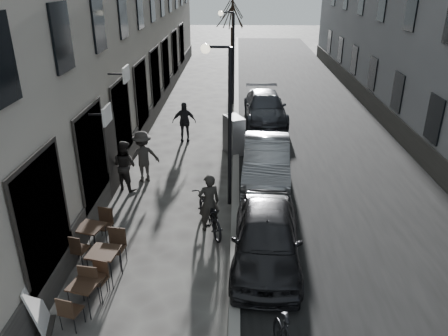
{
  "coord_description": "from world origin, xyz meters",
  "views": [
    {
      "loc": [
        0.18,
        -6.56,
        6.88
      ],
      "look_at": [
        -0.14,
        4.82,
        1.8
      ],
      "focal_mm": 35.0,
      "sensor_mm": 36.0,
      "label": 1
    }
  ],
  "objects_px": {
    "tree_far": "(233,7)",
    "pedestrian_near": "(125,165)",
    "bistro_set_a": "(85,294)",
    "car_near": "(267,237)",
    "bistro_set_c": "(91,237)",
    "pedestrian_mid": "(143,157)",
    "streetlamp_near": "(224,110)",
    "sign_board": "(38,311)",
    "bicycle": "(209,213)",
    "streetlamp_far": "(230,48)",
    "pedestrian_far": "(184,122)",
    "bistro_set_b": "(105,263)",
    "utility_cabinet": "(234,135)",
    "car_far": "(265,107)",
    "tree_near": "(232,14)",
    "car_mid": "(266,161)"
  },
  "relations": [
    {
      "from": "streetlamp_near",
      "to": "utility_cabinet",
      "type": "bearing_deg",
      "value": 86.51
    },
    {
      "from": "tree_near",
      "to": "bistro_set_a",
      "type": "distance_m",
      "value": 20.69
    },
    {
      "from": "tree_far",
      "to": "car_near",
      "type": "bearing_deg",
      "value": -87.38
    },
    {
      "from": "tree_far",
      "to": "utility_cabinet",
      "type": "relative_size",
      "value": 3.64
    },
    {
      "from": "bistro_set_c",
      "to": "bicycle",
      "type": "xyz_separation_m",
      "value": [
        3.07,
        1.24,
        0.05
      ]
    },
    {
      "from": "bistro_set_c",
      "to": "car_near",
      "type": "height_order",
      "value": "car_near"
    },
    {
      "from": "bistro_set_a",
      "to": "bistro_set_c",
      "type": "height_order",
      "value": "bistro_set_c"
    },
    {
      "from": "bistro_set_a",
      "to": "bicycle",
      "type": "distance_m",
      "value": 4.28
    },
    {
      "from": "tree_far",
      "to": "pedestrian_mid",
      "type": "relative_size",
      "value": 3.03
    },
    {
      "from": "bistro_set_c",
      "to": "car_near",
      "type": "distance_m",
      "value": 4.64
    },
    {
      "from": "sign_board",
      "to": "pedestrian_mid",
      "type": "height_order",
      "value": "pedestrian_mid"
    },
    {
      "from": "bicycle",
      "to": "pedestrian_far",
      "type": "distance_m",
      "value": 7.57
    },
    {
      "from": "tree_far",
      "to": "car_far",
      "type": "distance_m",
      "value": 12.89
    },
    {
      "from": "utility_cabinet",
      "to": "streetlamp_near",
      "type": "bearing_deg",
      "value": -118.19
    },
    {
      "from": "bicycle",
      "to": "pedestrian_mid",
      "type": "height_order",
      "value": "pedestrian_mid"
    },
    {
      "from": "streetlamp_far",
      "to": "bistro_set_a",
      "type": "distance_m",
      "value": 17.49
    },
    {
      "from": "streetlamp_near",
      "to": "pedestrian_near",
      "type": "xyz_separation_m",
      "value": [
        -3.43,
        0.98,
        -2.28
      ]
    },
    {
      "from": "streetlamp_far",
      "to": "car_mid",
      "type": "bearing_deg",
      "value": -81.8
    },
    {
      "from": "utility_cabinet",
      "to": "pedestrian_near",
      "type": "bearing_deg",
      "value": -161.46
    },
    {
      "from": "bistro_set_a",
      "to": "streetlamp_far",
      "type": "bearing_deg",
      "value": 95.12
    },
    {
      "from": "tree_far",
      "to": "bistro_set_a",
      "type": "relative_size",
      "value": 3.84
    },
    {
      "from": "sign_board",
      "to": "pedestrian_near",
      "type": "height_order",
      "value": "pedestrian_near"
    },
    {
      "from": "streetlamp_far",
      "to": "pedestrian_far",
      "type": "height_order",
      "value": "streetlamp_far"
    },
    {
      "from": "tree_far",
      "to": "pedestrian_near",
      "type": "xyz_separation_m",
      "value": [
        -3.5,
        -20.02,
        -3.78
      ]
    },
    {
      "from": "streetlamp_near",
      "to": "car_mid",
      "type": "xyz_separation_m",
      "value": [
        1.46,
        1.85,
        -2.41
      ]
    },
    {
      "from": "streetlamp_near",
      "to": "tree_far",
      "type": "bearing_deg",
      "value": 89.8
    },
    {
      "from": "car_far",
      "to": "tree_far",
      "type": "bearing_deg",
      "value": 96.17
    },
    {
      "from": "bicycle",
      "to": "car_mid",
      "type": "xyz_separation_m",
      "value": [
        1.85,
        3.44,
        0.22
      ]
    },
    {
      "from": "tree_far",
      "to": "car_far",
      "type": "height_order",
      "value": "tree_far"
    },
    {
      "from": "streetlamp_far",
      "to": "utility_cabinet",
      "type": "xyz_separation_m",
      "value": [
        0.27,
        -7.54,
        -2.38
      ]
    },
    {
      "from": "streetlamp_near",
      "to": "sign_board",
      "type": "xyz_separation_m",
      "value": [
        -3.71,
        -5.62,
        -2.68
      ]
    },
    {
      "from": "pedestrian_near",
      "to": "bistro_set_b",
      "type": "bearing_deg",
      "value": 127.25
    },
    {
      "from": "pedestrian_mid",
      "to": "car_near",
      "type": "height_order",
      "value": "pedestrian_mid"
    },
    {
      "from": "bistro_set_b",
      "to": "utility_cabinet",
      "type": "height_order",
      "value": "utility_cabinet"
    },
    {
      "from": "bicycle",
      "to": "car_far",
      "type": "xyz_separation_m",
      "value": [
        2.21,
        10.44,
        0.17
      ]
    },
    {
      "from": "pedestrian_near",
      "to": "pedestrian_mid",
      "type": "height_order",
      "value": "pedestrian_mid"
    },
    {
      "from": "pedestrian_far",
      "to": "pedestrian_near",
      "type": "bearing_deg",
      "value": -111.77
    },
    {
      "from": "utility_cabinet",
      "to": "pedestrian_far",
      "type": "height_order",
      "value": "pedestrian_far"
    },
    {
      "from": "car_far",
      "to": "pedestrian_far",
      "type": "bearing_deg",
      "value": -143.01
    },
    {
      "from": "bistro_set_b",
      "to": "car_near",
      "type": "distance_m",
      "value": 4.05
    },
    {
      "from": "pedestrian_near",
      "to": "pedestrian_far",
      "type": "bearing_deg",
      "value": -77.46
    },
    {
      "from": "car_near",
      "to": "bistro_set_a",
      "type": "bearing_deg",
      "value": -150.8
    },
    {
      "from": "bistro_set_b",
      "to": "pedestrian_near",
      "type": "height_order",
      "value": "pedestrian_near"
    },
    {
      "from": "tree_far",
      "to": "sign_board",
      "type": "distance_m",
      "value": 27.21
    },
    {
      "from": "sign_board",
      "to": "utility_cabinet",
      "type": "bearing_deg",
      "value": 55.28
    },
    {
      "from": "bicycle",
      "to": "bistro_set_b",
      "type": "bearing_deg",
      "value": 24.62
    },
    {
      "from": "bicycle",
      "to": "pedestrian_mid",
      "type": "xyz_separation_m",
      "value": [
        -2.55,
        3.23,
        0.4
      ]
    },
    {
      "from": "bistro_set_a",
      "to": "car_near",
      "type": "bearing_deg",
      "value": 40.3
    },
    {
      "from": "bicycle",
      "to": "sign_board",
      "type": "bearing_deg",
      "value": 29.94
    },
    {
      "from": "pedestrian_mid",
      "to": "pedestrian_far",
      "type": "distance_m",
      "value": 4.28
    }
  ]
}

